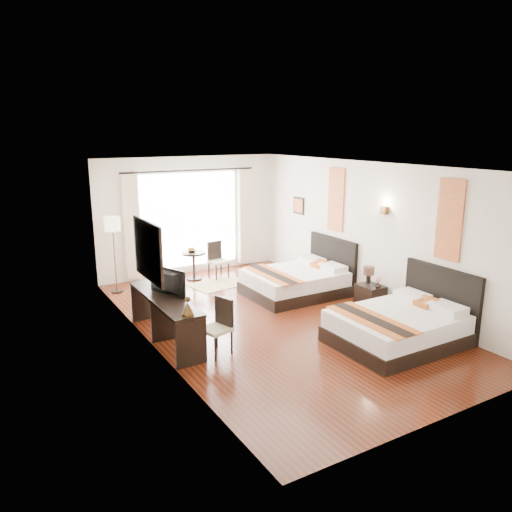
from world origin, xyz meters
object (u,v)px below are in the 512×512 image
desk_chair (217,337)px  side_table (194,266)px  bed_near (401,325)px  table_lamp (369,272)px  fruit_bowl (192,251)px  console_desk (165,318)px  television (164,282)px  floor_lamp (113,229)px  bed_far (298,281)px  nightstand (370,297)px  vase (378,284)px  window_chair (218,267)px

desk_chair → side_table: (1.30, 3.89, 0.06)m
bed_near → table_lamp: size_ratio=6.08×
table_lamp → fruit_bowl: (-2.17, 3.53, -0.05)m
table_lamp → console_desk: (-3.95, 0.52, -0.35)m
side_table → television: bearing=-121.3°
console_desk → floor_lamp: 3.12m
bed_near → fruit_bowl: (-1.50, 5.05, 0.38)m
television → console_desk: bearing=135.3°
bed_far → fruit_bowl: (-1.51, 2.14, 0.39)m
television → floor_lamp: (-0.03, 2.90, 0.40)m
desk_chair → nightstand: bearing=168.3°
television → desk_chair: television is taller
nightstand → desk_chair: bearing=-175.0°
vase → side_table: size_ratio=0.19×
nightstand → television: 4.05m
desk_chair → floor_lamp: (-0.52, 3.85, 1.12)m
table_lamp → television: (-3.93, 0.56, 0.26)m
fruit_bowl → side_table: bearing=-33.0°
console_desk → fruit_bowl: bearing=59.5°
television → window_chair: size_ratio=0.94×
bed_far → console_desk: size_ratio=0.92×
table_lamp → side_table: bearing=121.4°
console_desk → bed_near: bearing=-31.9°
bed_far → television: (-3.26, -0.83, 0.69)m
nightstand → television: bearing=170.8°
television → fruit_bowl: (1.75, 2.97, -0.30)m
table_lamp → window_chair: window_chair is taller
side_table → fruit_bowl: size_ratio=2.96×
bed_near → table_lamp: 1.71m
desk_chair → floor_lamp: floor_lamp is taller
nightstand → vase: size_ratio=4.08×
vase → side_table: 4.35m
nightstand → window_chair: bearing=115.0°
table_lamp → bed_near: bearing=-114.0°
console_desk → window_chair: bearing=50.2°
nightstand → vase: 0.38m
console_desk → side_table: console_desk is taller
console_desk → fruit_bowl: 3.51m
fruit_bowl → window_chair: window_chair is taller
fruit_bowl → vase: bearing=-60.4°
television → table_lamp: bearing=-119.7°
floor_lamp → window_chair: bearing=-2.9°
table_lamp → nightstand: bearing=-85.2°
table_lamp → floor_lamp: bearing=138.8°
window_chair → vase: bearing=18.3°
floor_lamp → bed_near: bearing=-56.6°
console_desk → window_chair: size_ratio=2.57×
floor_lamp → side_table: (1.82, 0.04, -1.06)m
console_desk → floor_lamp: floor_lamp is taller
fruit_bowl → desk_chair: bearing=-108.0°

